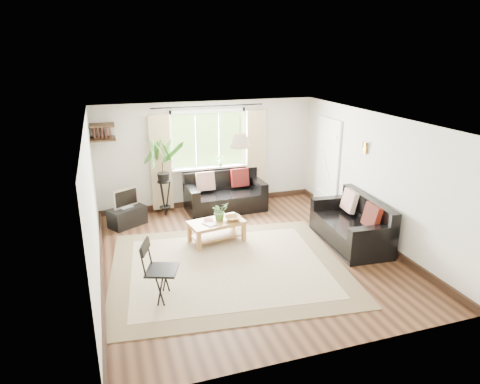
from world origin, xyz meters
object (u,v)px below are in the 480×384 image
object	(u,v)px
sofa_back	(225,193)
sofa_right	(351,222)
palm_stand	(163,178)
folding_chair	(162,271)
tv_stand	(127,217)
coffee_table	(217,231)

from	to	relation	value
sofa_back	sofa_right	size ratio (longest dim) A/B	0.99
sofa_back	palm_stand	bearing A→B (deg)	173.19
sofa_back	folding_chair	bearing A→B (deg)	-122.48
tv_stand	palm_stand	world-z (taller)	palm_stand
sofa_back	sofa_right	bearing A→B (deg)	-56.11
sofa_back	sofa_right	xyz separation A→B (m)	(1.74, -2.38, 0.00)
sofa_back	tv_stand	distance (m)	2.21
palm_stand	tv_stand	bearing A→B (deg)	-157.67
sofa_right	folding_chair	bearing A→B (deg)	-72.66
folding_chair	sofa_right	bearing A→B (deg)	-57.18
sofa_back	tv_stand	size ratio (longest dim) A/B	2.40
sofa_back	sofa_right	distance (m)	2.95
sofa_back	sofa_right	world-z (taller)	sofa_right
sofa_right	coffee_table	distance (m)	2.51
coffee_table	folding_chair	xyz separation A→B (m)	(-1.25, -1.66, 0.25)
folding_chair	tv_stand	bearing A→B (deg)	25.42
sofa_back	coffee_table	distance (m)	1.70
tv_stand	sofa_back	bearing A→B (deg)	-24.54
palm_stand	sofa_right	bearing A→B (deg)	-38.81
sofa_right	coffee_table	bearing A→B (deg)	-104.83
sofa_back	tv_stand	xyz separation A→B (m)	(-2.18, -0.24, -0.21)
palm_stand	folding_chair	world-z (taller)	palm_stand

